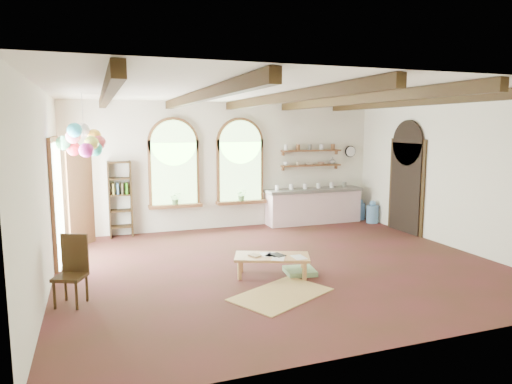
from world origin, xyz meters
name	(u,v)px	position (x,y,z in m)	size (l,w,h in m)	color
floor	(280,264)	(0.00, 0.00, 0.00)	(8.00, 8.00, 0.00)	#532222
ceiling_beams	(282,98)	(0.00, 0.00, 3.10)	(6.20, 6.80, 0.18)	#32220F
window_left	(174,166)	(-1.40, 3.43, 1.63)	(1.30, 0.28, 2.20)	brown
window_right	(240,164)	(0.30, 3.43, 1.63)	(1.30, 0.28, 2.20)	brown
left_doorway	(57,202)	(-3.95, 1.80, 1.15)	(0.10, 1.90, 2.50)	brown
right_doorway	(406,188)	(3.95, 1.50, 1.10)	(0.10, 1.30, 2.40)	black
kitchen_counter	(313,206)	(2.30, 3.20, 0.48)	(2.68, 0.62, 0.94)	white
wall_shelf_lower	(311,165)	(2.30, 3.38, 1.55)	(1.70, 0.24, 0.04)	brown
wall_shelf_upper	(311,151)	(2.30, 3.38, 1.95)	(1.70, 0.24, 0.04)	brown
wall_clock	(350,152)	(3.55, 3.45, 1.90)	(0.32, 0.32, 0.04)	black
bookshelf	(120,199)	(-2.70, 3.32, 0.90)	(0.53, 0.32, 1.80)	#32220F
coffee_table	(272,258)	(-0.40, -0.56, 0.32)	(1.41, 1.02, 0.37)	tan
side_chair	(71,285)	(-3.64, -0.78, 0.30)	(0.54, 0.54, 1.02)	#32220F
floor_mat	(281,294)	(-0.60, -1.46, 0.01)	(1.52, 0.94, 0.02)	tan
floor_cushion	(300,271)	(0.12, -0.61, 0.04)	(0.51, 0.51, 0.09)	#799F6D
water_jug_a	(360,210)	(3.75, 3.20, 0.25)	(0.30, 0.30, 0.58)	#588BBD
water_jug_b	(372,213)	(3.82, 2.67, 0.27)	(0.32, 0.32, 0.61)	#588BBD
balloon_cluster	(83,141)	(-3.41, 1.45, 2.33)	(0.90, 0.97, 1.16)	silver
table_book	(252,256)	(-0.76, -0.52, 0.38)	(0.15, 0.22, 0.02)	olive
tablet	(278,255)	(-0.29, -0.58, 0.37)	(0.18, 0.26, 0.01)	black
potted_plant_left	(176,198)	(-1.40, 3.32, 0.85)	(0.27, 0.23, 0.30)	#598C4C
potted_plant_right	(242,195)	(0.30, 3.32, 0.85)	(0.27, 0.23, 0.30)	#598C4C
shelf_cup_a	(286,164)	(1.55, 3.38, 1.62)	(0.12, 0.10, 0.10)	white
shelf_cup_b	(298,163)	(1.90, 3.38, 1.62)	(0.10, 0.10, 0.09)	beige
shelf_bowl_a	(310,164)	(2.25, 3.38, 1.60)	(0.22, 0.22, 0.05)	beige
shelf_bowl_b	(321,163)	(2.60, 3.38, 1.60)	(0.20, 0.20, 0.06)	#8C664C
shelf_vase	(332,161)	(2.95, 3.38, 1.67)	(0.18, 0.18, 0.19)	slate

